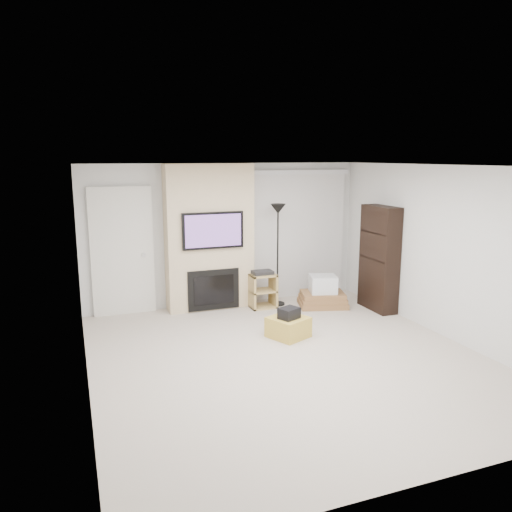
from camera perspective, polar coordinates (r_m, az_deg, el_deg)
name	(u,v)px	position (r m, az deg, el deg)	size (l,w,h in m)	color
floor	(288,358)	(6.74, 3.65, -11.55)	(5.00, 5.50, 0.00)	#BEB0A2
ceiling	(290,166)	(6.21, 3.94, 10.23)	(5.00, 5.50, 0.00)	white
wall_back	(226,234)	(8.89, -3.50, 2.48)	(5.00, 2.50, 0.00)	silver
wall_front	(436,338)	(4.11, 19.92, -8.83)	(5.00, 2.50, 0.00)	silver
wall_left	(82,283)	(5.82, -19.31, -2.91)	(5.50, 2.50, 0.00)	silver
wall_right	(447,253)	(7.71, 20.99, 0.36)	(5.50, 2.50, 0.00)	silver
hvac_vent	(293,165)	(7.10, 4.23, 10.34)	(0.35, 0.18, 0.01)	silver
ottoman	(288,327)	(7.42, 3.70, -8.11)	(0.50, 0.50, 0.30)	gold
black_bag	(289,313)	(7.30, 3.80, -6.54)	(0.28, 0.22, 0.16)	black
fireplace_wall	(210,238)	(8.60, -5.32, 2.05)	(1.50, 0.47, 2.50)	beige
entry_door	(122,252)	(8.55, -15.03, 0.41)	(1.02, 0.11, 2.14)	silver
vertical_blinds	(298,230)	(9.34, 4.84, 3.03)	(1.98, 0.10, 2.37)	silver
floor_lamp	(278,226)	(8.71, 2.52, 3.45)	(0.27, 0.27, 1.81)	black
av_stand	(262,288)	(8.76, 0.74, -3.69)	(0.45, 0.38, 0.66)	tan
box_stack	(323,294)	(8.94, 7.63, -4.38)	(0.96, 0.83, 0.55)	olive
bookshelf	(379,258)	(8.78, 13.90, -0.27)	(0.30, 0.80, 1.80)	black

